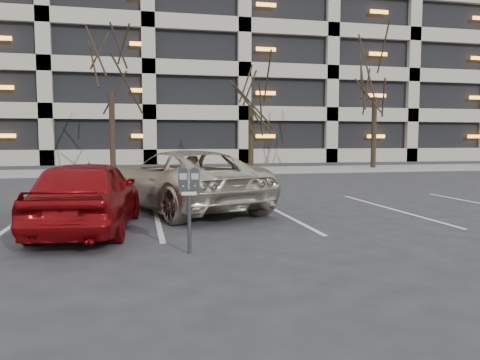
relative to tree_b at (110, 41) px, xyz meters
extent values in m
plane|color=#28282B|center=(3.00, -16.00, -6.39)|extent=(140.00, 140.00, 0.00)
cube|color=gray|center=(3.00, 0.00, -6.33)|extent=(80.00, 4.00, 0.12)
cube|color=silver|center=(-1.20, -13.70, -6.38)|extent=(0.10, 5.20, 0.00)
cube|color=silver|center=(1.60, -13.70, -6.38)|extent=(0.10, 5.20, 0.00)
cube|color=silver|center=(4.40, -13.70, -6.38)|extent=(0.10, 5.20, 0.00)
cube|color=silver|center=(7.20, -13.70, -6.38)|extent=(0.10, 5.20, 0.00)
cube|color=black|center=(15.00, 18.00, 2.61)|extent=(49.92, 19.20, 18.00)
cylinder|color=black|center=(0.00, 0.00, -4.40)|extent=(0.28, 0.28, 3.98)
cylinder|color=black|center=(7.00, 0.00, -4.65)|extent=(0.28, 0.28, 3.48)
cylinder|color=black|center=(14.00, 0.00, -4.39)|extent=(0.28, 0.28, 4.00)
cylinder|color=black|center=(1.95, -17.03, -5.94)|extent=(0.06, 0.06, 0.90)
cube|color=black|center=(1.95, -17.03, -5.47)|extent=(0.31, 0.12, 0.06)
cube|color=silver|center=(1.95, -17.08, -5.49)|extent=(0.22, 0.02, 0.05)
cube|color=gray|center=(1.86, -17.08, -5.24)|extent=(0.11, 0.02, 0.09)
cube|color=gray|center=(2.03, -17.09, -5.24)|extent=(0.11, 0.02, 0.09)
imported|color=beige|center=(2.27, -12.61, -5.67)|extent=(3.99, 5.63, 1.42)
cube|color=#FF4205|center=(1.92, -13.51, -4.96)|extent=(0.10, 0.20, 0.01)
imported|color=maroon|center=(0.32, -14.95, -5.71)|extent=(1.98, 4.09, 1.35)
camera|label=1|loc=(1.24, -23.83, -4.70)|focal=35.00mm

